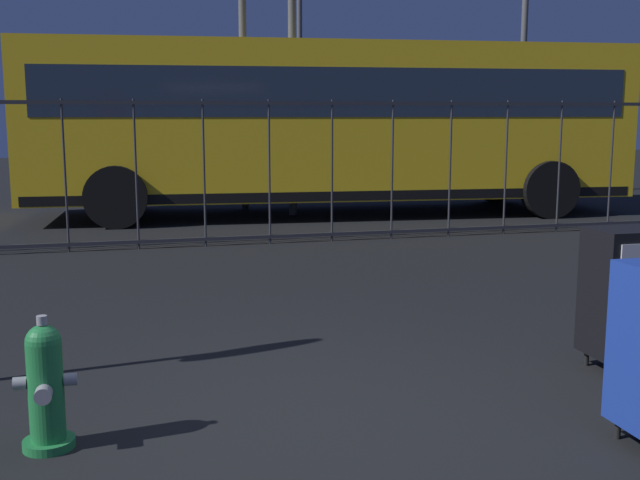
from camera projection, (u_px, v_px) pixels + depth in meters
name	position (u px, v px, depth m)	size (l,w,h in m)	color
ground_plane	(321.00, 425.00, 4.56)	(60.00, 60.00, 0.00)	black
fire_hydrant	(46.00, 387.00, 4.18)	(0.33, 0.32, 0.75)	#1E7238
newspaper_box_primary	(623.00, 292.00, 5.44)	(0.48, 0.42, 1.02)	black
fence_barrier	(204.00, 173.00, 10.51)	(18.03, 0.04, 2.00)	#2D2D33
bus_near	(330.00, 119.00, 13.89)	(10.67, 3.44, 3.00)	gold
street_light_near_left	(525.00, 18.00, 16.81)	(0.32, 0.32, 6.61)	#4C4F54
street_light_near_right	(299.00, 17.00, 20.09)	(0.32, 0.32, 7.45)	#4C4F54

